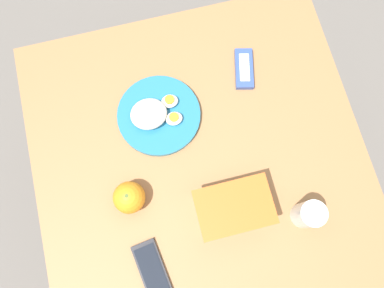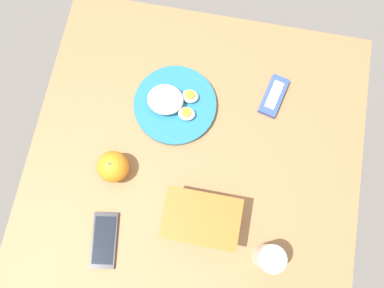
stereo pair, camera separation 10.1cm
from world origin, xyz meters
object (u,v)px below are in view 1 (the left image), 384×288
food_container (233,208)px  candy_bar (244,69)px  rice_plate (157,115)px  orange_fruit (129,198)px  drinking_glass (308,214)px  cell_phone (152,269)px

food_container → candy_bar: 0.40m
food_container → rice_plate: 0.33m
food_container → candy_bar: food_container is taller
candy_bar → rice_plate: bearing=15.7°
orange_fruit → drinking_glass: (-0.43, 0.15, 0.01)m
food_container → drinking_glass: bearing=161.0°
food_container → orange_fruit: bearing=-19.9°
rice_plate → cell_phone: size_ratio=1.56×
rice_plate → drinking_glass: bearing=130.8°
rice_plate → candy_bar: (-0.27, -0.08, -0.01)m
food_container → cell_phone: bearing=22.1°
food_container → rice_plate: food_container is taller
cell_phone → drinking_glass: 0.42m
candy_bar → cell_phone: 0.61m
candy_bar → drinking_glass: 0.44m
food_container → candy_bar: (-0.14, -0.38, -0.03)m
rice_plate → candy_bar: 0.29m
cell_phone → drinking_glass: size_ratio=1.47×
food_container → cell_phone: food_container is taller
orange_fruit → cell_phone: orange_fruit is taller
food_container → cell_phone: size_ratio=1.26×
orange_fruit → rice_plate: bearing=-119.6°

